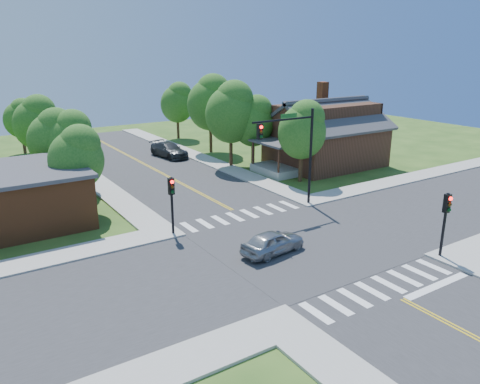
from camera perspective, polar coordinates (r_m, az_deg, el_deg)
ground at (r=28.36m, az=7.20°, el=-6.50°), size 100.00×100.00×0.00m
road_ns at (r=28.35m, az=7.20°, el=-6.47°), size 10.00×90.00×0.04m
road_ew at (r=28.35m, az=7.20°, el=-6.46°), size 90.00×10.00×0.04m
intersection_patch at (r=28.36m, az=7.20°, el=-6.50°), size 10.20×10.20×0.06m
sidewalk_ne at (r=49.63m, az=9.50°, el=3.83°), size 40.00×40.00×0.14m
crosswalk_north at (r=32.95m, az=0.27°, el=-2.84°), size 8.85×2.00×0.01m
crosswalk_south at (r=24.45m, az=16.74°, el=-11.09°), size 8.85×2.00×0.01m
centerline at (r=28.34m, az=7.21°, el=-6.42°), size 0.30×90.00×0.01m
stop_bar at (r=25.58m, az=22.87°, el=-10.57°), size 4.60×0.45×0.09m
signal_mast_ne at (r=33.43m, az=6.50°, el=5.90°), size 5.30×0.42×7.20m
signal_pole_se at (r=27.99m, az=23.82°, el=-2.38°), size 0.34×0.42×3.80m
signal_pole_nw at (r=29.03m, az=-8.32°, el=-0.38°), size 0.34×0.42×3.80m
house_ne at (r=47.38m, az=10.34°, el=7.18°), size 13.05×8.80×7.11m
building_nw at (r=34.32m, az=-26.98°, el=-0.72°), size 10.40×8.40×3.73m
tree_e_a at (r=40.80m, az=7.70°, el=7.68°), size 4.22×4.01×7.18m
tree_e_b at (r=46.03m, az=1.74°, el=8.79°), size 4.15×3.94×7.05m
tree_e_c at (r=52.47m, az=-3.56°, el=10.99°), size 5.12×4.86×8.70m
tree_e_d at (r=61.33m, az=-7.59°, el=10.88°), size 4.27×4.06×7.26m
tree_w_a at (r=34.15m, az=-19.21°, el=4.16°), size 3.77×3.58×6.41m
tree_w_b at (r=40.57m, az=-21.72°, el=6.26°), size 4.03×3.83×6.85m
tree_w_c at (r=48.36m, az=-23.50°, el=7.94°), size 4.26×4.04×7.23m
tree_w_d at (r=57.26m, az=-25.12°, el=8.24°), size 3.61×3.43×6.13m
tree_house at (r=45.61m, az=-1.01°, el=9.90°), size 4.98×4.73×8.47m
tree_bldg at (r=39.88m, az=-19.95°, el=6.17°), size 3.96×3.77×6.74m
car_silver at (r=26.90m, az=4.01°, el=-6.18°), size 2.62×4.40×1.36m
car_dgrey at (r=51.07m, az=-8.64°, el=5.05°), size 3.62×5.90×1.54m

